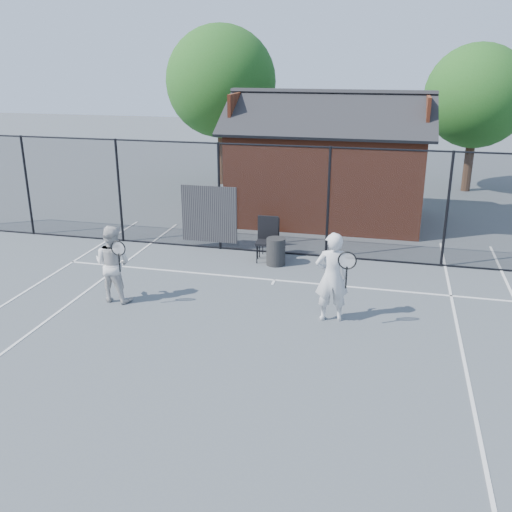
% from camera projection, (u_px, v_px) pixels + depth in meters
% --- Properties ---
extents(ground, '(80.00, 80.00, 0.00)m').
position_uv_depth(ground, '(243.00, 335.00, 11.14)').
color(ground, '#4D5358').
rests_on(ground, ground).
extents(court_lines, '(11.02, 18.00, 0.01)m').
position_uv_depth(court_lines, '(224.00, 369.00, 9.93)').
color(court_lines, silver).
rests_on(court_lines, ground).
extents(fence, '(22.04, 3.00, 3.00)m').
position_uv_depth(fence, '(280.00, 203.00, 15.32)').
color(fence, black).
rests_on(fence, ground).
extents(clubhouse, '(6.50, 4.36, 4.19)m').
position_uv_depth(clubhouse, '(328.00, 171.00, 18.75)').
color(clubhouse, maroon).
rests_on(clubhouse, ground).
extents(tree_left, '(4.48, 4.48, 6.44)m').
position_uv_depth(tree_left, '(221.00, 82.00, 23.15)').
color(tree_left, '#342015').
rests_on(tree_left, ground).
extents(tree_right, '(3.97, 3.97, 5.70)m').
position_uv_depth(tree_right, '(477.00, 96.00, 21.99)').
color(tree_right, '#342015').
rests_on(tree_right, ground).
extents(player_front, '(0.88, 0.69, 1.88)m').
position_uv_depth(player_front, '(332.00, 277.00, 11.52)').
color(player_front, silver).
rests_on(player_front, ground).
extents(player_back, '(0.96, 0.73, 1.73)m').
position_uv_depth(player_back, '(113.00, 263.00, 12.50)').
color(player_back, silver).
rests_on(player_back, ground).
extents(chair_left, '(0.55, 0.57, 1.05)m').
position_uv_depth(chair_left, '(268.00, 239.00, 15.31)').
color(chair_left, black).
rests_on(chair_left, ground).
extents(chair_right, '(0.60, 0.62, 1.15)m').
position_uv_depth(chair_right, '(267.00, 240.00, 15.03)').
color(chair_right, black).
rests_on(chair_right, ground).
extents(waste_bin, '(0.51, 0.51, 0.72)m').
position_uv_depth(waste_bin, '(276.00, 252.00, 14.83)').
color(waste_bin, black).
rests_on(waste_bin, ground).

